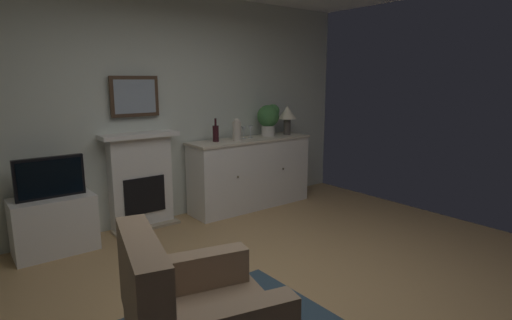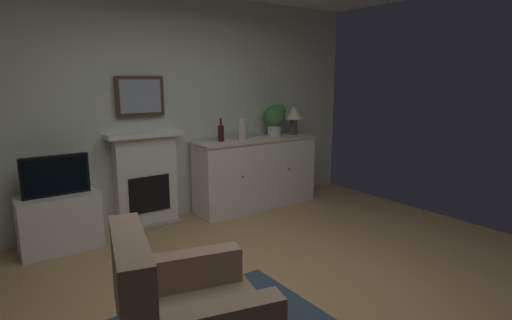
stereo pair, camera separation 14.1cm
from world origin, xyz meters
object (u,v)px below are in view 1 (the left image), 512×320
object	(u,v)px
sideboard_cabinet	(251,173)
framed_picture	(135,96)
wine_glass_center	(250,129)
fireplace_unit	(141,180)
potted_plant_small	(269,117)
wine_bottle	(216,133)
table_lamp	(287,115)
wine_glass_left	(244,129)
vase_decorative	(237,130)
tv_cabinet	(54,225)
tv_set	(50,178)

from	to	relation	value
sideboard_cabinet	framed_picture	bearing A→B (deg)	171.25
sideboard_cabinet	wine_glass_center	distance (m)	0.59
fireplace_unit	potted_plant_small	world-z (taller)	potted_plant_small
sideboard_cabinet	wine_bottle	distance (m)	0.76
fireplace_unit	table_lamp	distance (m)	2.20
potted_plant_small	table_lamp	bearing A→B (deg)	-8.73
wine_bottle	wine_glass_left	distance (m)	0.42
fireplace_unit	wine_glass_left	world-z (taller)	fireplace_unit
fireplace_unit	wine_glass_left	bearing A→B (deg)	-5.85
wine_glass_center	vase_decorative	bearing A→B (deg)	-163.00
table_lamp	framed_picture	bearing A→B (deg)	173.92
fireplace_unit	vase_decorative	xyz separation A→B (m)	(1.19, -0.23, 0.52)
framed_picture	wine_bottle	bearing A→B (deg)	-10.67
framed_picture	sideboard_cabinet	world-z (taller)	framed_picture
table_lamp	vase_decorative	xyz separation A→B (m)	(-0.90, -0.05, -0.14)
table_lamp	tv_cabinet	world-z (taller)	table_lamp
tv_cabinet	tv_set	bearing A→B (deg)	-90.00
potted_plant_small	fireplace_unit	bearing A→B (deg)	175.79
wine_bottle	table_lamp	bearing A→B (deg)	-2.27
fireplace_unit	vase_decorative	bearing A→B (deg)	-10.79
vase_decorative	fireplace_unit	bearing A→B (deg)	169.21
tv_cabinet	tv_set	size ratio (longest dim) A/B	1.21
sideboard_cabinet	wine_bottle	xyz separation A→B (m)	(-0.51, 0.05, 0.57)
wine_bottle	fireplace_unit	bearing A→B (deg)	172.02
fireplace_unit	potted_plant_small	distance (m)	1.91
table_lamp	tv_cabinet	bearing A→B (deg)	179.72
wine_glass_center	tv_set	world-z (taller)	wine_glass_center
framed_picture	vase_decorative	world-z (taller)	framed_picture
table_lamp	wine_glass_center	xyz separation A→B (m)	(-0.62, 0.04, -0.16)
sideboard_cabinet	wine_glass_center	size ratio (longest dim) A/B	10.44
wine_glass_left	wine_glass_center	world-z (taller)	same
wine_glass_center	wine_glass_left	bearing A→B (deg)	178.78
wine_glass_center	tv_set	size ratio (longest dim) A/B	0.27
fireplace_unit	tv_cabinet	xyz separation A→B (m)	(-0.97, -0.16, -0.27)
table_lamp	tv_set	world-z (taller)	table_lamp
sideboard_cabinet	vase_decorative	xyz separation A→B (m)	(-0.25, -0.05, 0.60)
tv_set	potted_plant_small	world-z (taller)	potted_plant_small
table_lamp	sideboard_cabinet	bearing A→B (deg)	-180.00
framed_picture	sideboard_cabinet	size ratio (longest dim) A/B	0.32
vase_decorative	wine_glass_left	bearing A→B (deg)	27.40
framed_picture	vase_decorative	size ratio (longest dim) A/B	1.96
potted_plant_small	tv_set	bearing A→B (deg)	-178.89
wine_glass_center	potted_plant_small	world-z (taller)	potted_plant_small
framed_picture	tv_cabinet	size ratio (longest dim) A/B	0.73
framed_picture	wine_bottle	distance (m)	1.06
sideboard_cabinet	tv_set	xyz separation A→B (m)	(-2.42, -0.01, 0.30)
fireplace_unit	framed_picture	bearing A→B (deg)	90.00
framed_picture	tv_set	xyz separation A→B (m)	(-0.97, -0.23, -0.74)
sideboard_cabinet	wine_bottle	size ratio (longest dim) A/B	5.94
framed_picture	tv_set	size ratio (longest dim) A/B	0.89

